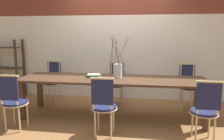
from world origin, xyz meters
TOP-DOWN VIEW (x-y plane):
  - ground_plane at (0.00, 0.00)m, footprint 16.00×16.00m
  - wall_rear at (0.00, 1.28)m, footprint 12.00×0.06m
  - dining_table at (0.00, 0.00)m, footprint 3.35×0.88m
  - chair_near_leftend at (-1.46, -0.76)m, footprint 0.39×0.39m
  - chair_near_left at (-0.01, -0.76)m, footprint 0.39×0.39m
  - chair_near_center at (1.42, -0.76)m, footprint 0.39×0.39m
  - chair_far_leftend at (-1.47, 0.76)m, footprint 0.39×0.39m
  - chair_far_left at (-0.02, 0.76)m, footprint 0.39×0.39m
  - chair_far_center at (1.46, 0.76)m, footprint 0.39×0.39m
  - vase_centerpiece at (0.10, 0.02)m, footprint 0.32×0.32m
  - book_stack at (-0.35, 0.07)m, footprint 0.27×0.22m
  - shelving_rack at (-2.75, 1.02)m, footprint 0.76×0.37m

SIDE VIEW (x-z plane):
  - ground_plane at x=0.00m, z-range 0.00..0.00m
  - chair_near_leftend at x=-1.46m, z-range 0.04..0.96m
  - chair_near_left at x=-0.01m, z-range 0.04..0.96m
  - chair_near_center at x=1.42m, z-range 0.04..0.96m
  - chair_far_leftend at x=-1.47m, z-range 0.04..0.96m
  - chair_far_left at x=-0.02m, z-range 0.04..0.96m
  - chair_far_center at x=1.46m, z-range 0.04..0.96m
  - dining_table at x=0.00m, z-range 0.29..1.02m
  - shelving_rack at x=-2.75m, z-range -0.01..1.39m
  - book_stack at x=-0.35m, z-range 0.74..0.79m
  - vase_centerpiece at x=0.10m, z-range 0.49..1.26m
  - wall_rear at x=0.00m, z-range 0.00..3.20m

